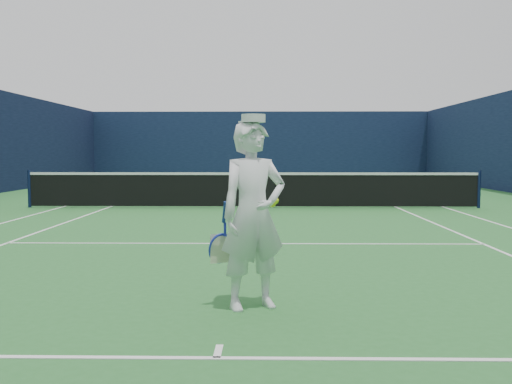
# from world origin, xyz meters

# --- Properties ---
(ground) EXTENTS (80.00, 80.00, 0.00)m
(ground) POSITION_xyz_m (0.00, 0.00, 0.00)
(ground) COLOR #286B2D
(ground) RESTS_ON ground
(court_markings) EXTENTS (11.03, 23.83, 0.01)m
(court_markings) POSITION_xyz_m (0.00, 0.00, 0.00)
(court_markings) COLOR white
(court_markings) RESTS_ON ground
(windscreen_fence) EXTENTS (20.12, 36.12, 4.00)m
(windscreen_fence) POSITION_xyz_m (0.00, 0.00, 2.00)
(windscreen_fence) COLOR #0E1936
(windscreen_fence) RESTS_ON ground
(tennis_net) EXTENTS (12.88, 0.09, 1.07)m
(tennis_net) POSITION_xyz_m (0.00, 0.00, 0.55)
(tennis_net) COLOR #141E4C
(tennis_net) RESTS_ON ground
(tennis_player) EXTENTS (0.90, 0.70, 1.95)m
(tennis_player) POSITION_xyz_m (0.25, -10.45, 0.95)
(tennis_player) COLOR white
(tennis_player) RESTS_ON ground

